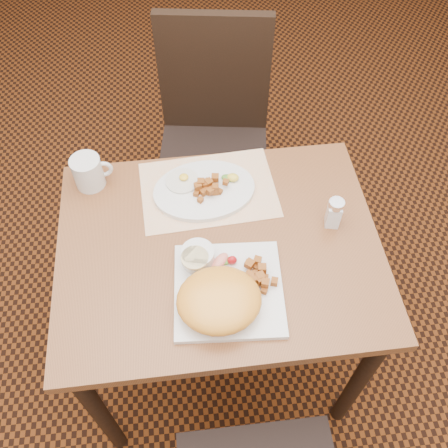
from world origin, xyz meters
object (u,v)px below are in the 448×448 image
at_px(chair_far, 214,131).
at_px(plate_oval, 204,190).
at_px(table, 220,266).
at_px(plate_square, 229,290).
at_px(salt_shaker, 334,213).
at_px(coffee_mug, 89,172).

distance_m(chair_far, plate_oval, 0.54).
height_order(table, plate_square, plate_square).
bearing_deg(salt_shaker, coffee_mug, 161.01).
bearing_deg(coffee_mug, chair_far, 44.38).
xyz_separation_m(table, coffee_mug, (-0.36, 0.27, 0.16)).
bearing_deg(table, salt_shaker, 6.35).
distance_m(table, chair_far, 0.69).
distance_m(table, plate_oval, 0.23).
bearing_deg(chair_far, plate_oval, 89.84).
distance_m(table, salt_shaker, 0.37).
relative_size(plate_oval, coffee_mug, 2.54).
height_order(table, chair_far, chair_far).
relative_size(plate_square, salt_shaker, 2.80).
bearing_deg(chair_far, plate_square, 95.69).
relative_size(salt_shaker, coffee_mug, 0.84).
bearing_deg(table, chair_far, 85.45).
relative_size(table, salt_shaker, 9.00).
relative_size(chair_far, plate_oval, 3.19).
height_order(table, coffee_mug, coffee_mug).
height_order(table, salt_shaker, salt_shaker).
relative_size(plate_square, coffee_mug, 2.34).
bearing_deg(chair_far, salt_shaker, 122.01).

